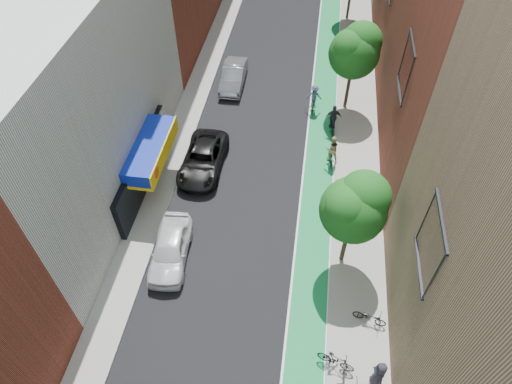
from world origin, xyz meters
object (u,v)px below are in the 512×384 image
at_px(cyclist_lane_near, 331,152).
at_px(parked_car_white, 170,249).
at_px(parked_car_black, 203,159).
at_px(cyclist_lane_mid, 333,122).
at_px(pedestrian, 379,374).
at_px(cyclist_lane_far, 314,99).
at_px(parked_car_silver, 233,76).

bearing_deg(cyclist_lane_near, parked_car_white, 37.43).
relative_size(parked_car_black, cyclist_lane_mid, 2.47).
relative_size(parked_car_white, pedestrian, 2.60).
relative_size(parked_car_white, parked_car_black, 0.86).
relative_size(cyclist_lane_mid, cyclist_lane_far, 1.06).
xyz_separation_m(parked_car_white, cyclist_lane_mid, (8.51, 12.15, 0.05)).
height_order(parked_car_white, cyclist_lane_mid, cyclist_lane_mid).
xyz_separation_m(parked_car_white, parked_car_silver, (0.50, 16.89, -0.02)).
relative_size(cyclist_lane_near, cyclist_lane_mid, 0.98).
bearing_deg(cyclist_lane_far, parked_car_black, 46.29).
xyz_separation_m(parked_car_white, cyclist_lane_far, (7.01, 14.55, 0.13)).
bearing_deg(parked_car_black, parked_car_silver, 89.20).
relative_size(cyclist_lane_near, cyclist_lane_far, 1.04).
relative_size(parked_car_white, parked_car_silver, 1.00).
bearing_deg(cyclist_lane_mid, parked_car_white, 50.60).
xyz_separation_m(parked_car_black, cyclist_lane_far, (6.80, 7.30, 0.18)).
bearing_deg(parked_car_black, cyclist_lane_mid, 31.49).
xyz_separation_m(parked_car_silver, pedestrian, (10.57, -22.29, 0.28)).
height_order(parked_car_white, cyclist_lane_near, cyclist_lane_near).
xyz_separation_m(parked_car_white, pedestrian, (11.07, -5.40, 0.26)).
height_order(parked_car_white, pedestrian, pedestrian).
bearing_deg(cyclist_lane_near, cyclist_lane_far, -84.01).
xyz_separation_m(parked_car_black, cyclist_lane_near, (8.30, 1.67, 0.21)).
relative_size(parked_car_silver, cyclist_lane_mid, 2.14).
xyz_separation_m(cyclist_lane_mid, cyclist_lane_far, (-1.50, 2.40, 0.08)).
xyz_separation_m(parked_car_black, parked_car_silver, (0.29, 9.64, 0.02)).
bearing_deg(parked_car_white, cyclist_lane_mid, 50.25).
height_order(cyclist_lane_mid, pedestrian, cyclist_lane_mid).
height_order(parked_car_black, cyclist_lane_mid, cyclist_lane_mid).
bearing_deg(cyclist_lane_near, parked_car_black, 2.46).
bearing_deg(parked_car_silver, pedestrian, -65.77).
distance_m(cyclist_lane_far, pedestrian, 20.37).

